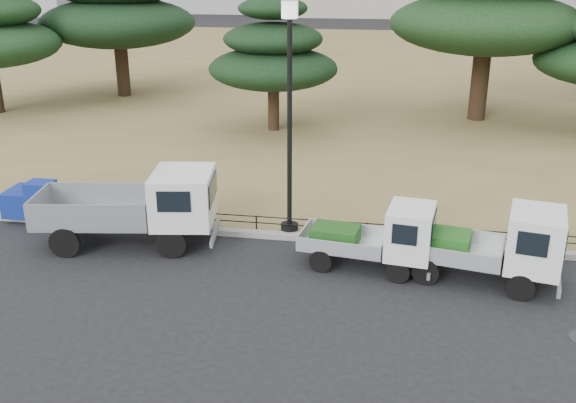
% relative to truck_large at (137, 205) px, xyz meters
% --- Properties ---
extents(ground, '(220.00, 220.00, 0.00)m').
position_rel_truck_large_xyz_m(ground, '(3.89, -1.64, -1.10)').
color(ground, black).
extents(lawn, '(120.00, 56.00, 0.15)m').
position_rel_truck_large_xyz_m(lawn, '(3.89, 28.96, -1.03)').
color(lawn, olive).
rests_on(lawn, ground).
extents(curb, '(120.00, 0.25, 0.16)m').
position_rel_truck_large_xyz_m(curb, '(3.89, 0.96, -1.02)').
color(curb, gray).
rests_on(curb, ground).
extents(truck_large, '(4.76, 2.45, 1.98)m').
position_rel_truck_large_xyz_m(truck_large, '(0.00, 0.00, 0.00)').
color(truck_large, black).
rests_on(truck_large, ground).
extents(truck_kei_front, '(3.27, 1.71, 1.65)m').
position_rel_truck_large_xyz_m(truck_kei_front, '(6.19, -0.40, -0.28)').
color(truck_kei_front, black).
rests_on(truck_kei_front, ground).
extents(truck_kei_rear, '(3.73, 2.13, 1.84)m').
position_rel_truck_large_xyz_m(truck_kei_rear, '(8.82, -0.64, -0.18)').
color(truck_kei_rear, black).
rests_on(truck_kei_rear, ground).
extents(street_lamp, '(0.56, 0.56, 6.24)m').
position_rel_truck_large_xyz_m(street_lamp, '(3.78, 1.26, 3.27)').
color(street_lamp, black).
rests_on(street_lamp, lawn).
extents(pipe_fence, '(38.00, 0.04, 0.40)m').
position_rel_truck_large_xyz_m(pipe_fence, '(3.89, 1.11, -0.66)').
color(pipe_fence, black).
rests_on(pipe_fence, lawn).
extents(tarp_pile, '(1.57, 1.17, 1.03)m').
position_rel_truck_large_xyz_m(tarp_pile, '(-3.59, 1.18, -0.54)').
color(tarp_pile, navy).
rests_on(tarp_pile, lawn).
extents(pine_west_near, '(8.05, 8.05, 8.04)m').
position_rel_truck_large_xyz_m(pine_west_near, '(-8.23, 18.26, 3.69)').
color(pine_west_near, black).
rests_on(pine_west_near, lawn).
extents(pine_center_left, '(5.44, 5.44, 5.53)m').
position_rel_truck_large_xyz_m(pine_center_left, '(1.26, 12.11, 2.24)').
color(pine_center_left, black).
rests_on(pine_center_left, lawn).
extents(pine_center_right, '(8.43, 8.43, 8.95)m').
position_rel_truck_large_xyz_m(pine_center_right, '(10.13, 15.66, 4.23)').
color(pine_center_right, black).
rests_on(pine_center_right, lawn).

